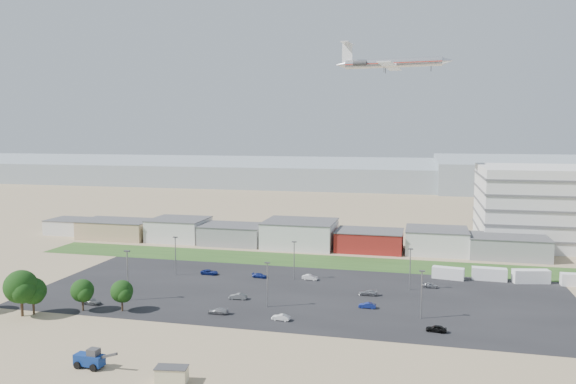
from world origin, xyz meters
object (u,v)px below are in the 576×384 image
(parked_car_6, at_px, (260,276))
(parked_car_8, at_px, (430,285))
(telehandler, at_px, (89,358))
(parked_car_13, at_px, (281,317))
(parked_car_11, at_px, (310,277))
(parked_car_3, at_px, (218,311))
(parked_car_2, at_px, (436,328))
(parked_car_1, at_px, (367,305))
(box_trailer_a, at_px, (448,273))
(parked_car_10, at_px, (91,301))
(parked_car_4, at_px, (238,296))
(airliner, at_px, (393,63))
(parked_car_12, at_px, (368,293))
(portable_shed, at_px, (172,375))
(parked_car_9, at_px, (210,272))

(parked_car_6, relative_size, parked_car_8, 1.10)
(telehandler, relative_size, parked_car_13, 2.08)
(parked_car_8, relative_size, parked_car_11, 0.90)
(parked_car_3, relative_size, parked_car_13, 1.15)
(parked_car_13, bearing_deg, parked_car_2, 96.84)
(parked_car_1, bearing_deg, parked_car_6, -121.39)
(box_trailer_a, xyz_separation_m, parked_car_6, (-45.73, -10.03, -0.87))
(telehandler, height_order, parked_car_10, telehandler)
(parked_car_3, xyz_separation_m, parked_car_4, (0.70, 10.25, 0.04))
(parked_car_13, bearing_deg, airliner, 177.35)
(airliner, relative_size, parked_car_12, 9.57)
(portable_shed, height_order, parked_car_12, portable_shed)
(parked_car_6, distance_m, parked_car_12, 29.10)
(parked_car_11, bearing_deg, parked_car_3, 161.38)
(parked_car_4, bearing_deg, parked_car_2, 73.01)
(parked_car_12, bearing_deg, portable_shed, -26.07)
(parked_car_6, height_order, parked_car_11, parked_car_11)
(parked_car_2, relative_size, parked_car_10, 0.83)
(telehandler, bearing_deg, parked_car_12, 56.58)
(airliner, distance_m, parked_car_3, 119.72)
(parked_car_1, relative_size, parked_car_4, 0.91)
(parked_car_2, height_order, parked_car_13, parked_car_2)
(parked_car_13, bearing_deg, parked_car_3, -87.81)
(telehandler, xyz_separation_m, parked_car_9, (-2.91, 57.66, -0.94))
(parked_car_8, distance_m, parked_car_13, 41.55)
(parked_car_3, distance_m, parked_car_6, 28.71)
(parked_car_4, bearing_deg, airliner, 160.25)
(box_trailer_a, bearing_deg, parked_car_11, -155.22)
(parked_car_2, height_order, parked_car_8, parked_car_2)
(parked_car_8, bearing_deg, parked_car_13, 144.66)
(parked_car_6, bearing_deg, parked_car_12, -102.03)
(parked_car_11, bearing_deg, parked_car_12, -118.28)
(portable_shed, distance_m, telehandler, 14.77)
(telehandler, distance_m, parked_car_8, 78.12)
(portable_shed, relative_size, parked_car_2, 1.27)
(box_trailer_a, distance_m, parked_car_1, 32.93)
(box_trailer_a, bearing_deg, portable_shed, -111.40)
(box_trailer_a, xyz_separation_m, airliner, (-17.90, 61.21, 58.81))
(telehandler, bearing_deg, parked_car_4, 78.98)
(parked_car_3, height_order, parked_car_6, parked_car_3)
(parked_car_1, distance_m, parked_car_10, 58.10)
(parked_car_2, bearing_deg, airliner, -164.73)
(parked_car_9, relative_size, parked_car_11, 1.14)
(airliner, height_order, parked_car_12, airliner)
(parked_car_10, bearing_deg, parked_car_13, -84.16)
(telehandler, bearing_deg, parked_car_2, 33.24)
(telehandler, xyz_separation_m, parked_car_12, (38.20, 48.80, -0.94))
(parked_car_4, height_order, parked_car_9, parked_car_4)
(telehandler, xyz_separation_m, parked_car_4, (10.98, 39.17, -0.92))
(airliner, relative_size, parked_car_6, 10.61)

